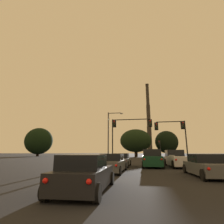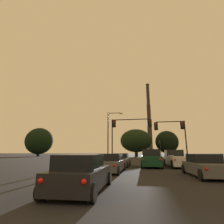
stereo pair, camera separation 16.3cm
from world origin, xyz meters
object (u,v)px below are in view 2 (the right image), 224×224
object	(u,v)px
sedan_left_lane_second	(111,163)
traffic_light_overhead_right	(175,131)
traffic_light_overhead_left	(125,129)
street_lamp	(110,131)
suv_center_lane_front	(151,158)
sedan_left_lane_front	(120,160)
smokestack	(149,125)
hatchback_left_lane_third	(82,174)
traffic_light_far_right	(160,146)
pickup_truck_right_lane_front	(177,159)
sedan_right_lane_second	(205,166)

from	to	relation	value
sedan_left_lane_second	traffic_light_overhead_right	bearing A→B (deg)	61.95
traffic_light_overhead_left	street_lamp	size ratio (longest dim) A/B	0.78
traffic_light_overhead_left	suv_center_lane_front	bearing A→B (deg)	-66.17
sedan_left_lane_front	smokestack	size ratio (longest dim) A/B	0.08
hatchback_left_lane_third	traffic_light_overhead_right	bearing A→B (deg)	68.42
traffic_light_overhead_left	street_lamp	distance (m)	4.30
hatchback_left_lane_third	traffic_light_overhead_left	world-z (taller)	traffic_light_overhead_left
traffic_light_overhead_right	street_lamp	distance (m)	11.02
suv_center_lane_front	traffic_light_overhead_right	distance (m)	9.97
hatchback_left_lane_third	traffic_light_far_right	world-z (taller)	traffic_light_far_right
pickup_truck_right_lane_front	traffic_light_overhead_left	distance (m)	10.50
pickup_truck_right_lane_front	sedan_left_lane_second	bearing A→B (deg)	-136.81
suv_center_lane_front	traffic_light_far_right	world-z (taller)	traffic_light_far_right
suv_center_lane_front	traffic_light_far_right	distance (m)	39.80
hatchback_left_lane_third	sedan_right_lane_second	bearing A→B (deg)	39.05
traffic_light_overhead_left	traffic_light_far_right	size ratio (longest dim) A/B	1.26
traffic_light_overhead_right	traffic_light_overhead_left	world-z (taller)	traffic_light_overhead_left
pickup_truck_right_lane_front	traffic_light_overhead_right	distance (m)	8.47
sedan_right_lane_second	smokestack	distance (m)	124.56
traffic_light_overhead_right	traffic_light_far_right	size ratio (longest dim) A/B	1.16
traffic_light_far_right	street_lamp	size ratio (longest dim) A/B	0.62
sedan_left_lane_front	smokestack	distance (m)	117.47
sedan_left_lane_second	hatchback_left_lane_third	world-z (taller)	hatchback_left_lane_third
sedan_left_lane_front	traffic_light_overhead_left	world-z (taller)	traffic_light_overhead_left
sedan_right_lane_second	sedan_left_lane_second	bearing A→B (deg)	164.74
traffic_light_overhead_right	street_lamp	world-z (taller)	street_lamp
suv_center_lane_front	hatchback_left_lane_third	distance (m)	13.02
pickup_truck_right_lane_front	smokestack	size ratio (longest dim) A/B	0.10
traffic_light_far_right	sedan_right_lane_second	bearing A→B (deg)	-92.09
smokestack	sedan_right_lane_second	bearing A→B (deg)	-90.98
sedan_right_lane_second	traffic_light_overhead_left	world-z (taller)	traffic_light_overhead_left
sedan_right_lane_second	traffic_light_overhead_left	size ratio (longest dim) A/B	0.70
suv_center_lane_front	pickup_truck_right_lane_front	bearing A→B (deg)	18.01
pickup_truck_right_lane_front	suv_center_lane_front	bearing A→B (deg)	-165.08
hatchback_left_lane_third	traffic_light_far_right	size ratio (longest dim) A/B	0.77
street_lamp	traffic_light_overhead_right	bearing A→B (deg)	-15.49
sedan_right_lane_second	sedan_left_lane_front	bearing A→B (deg)	129.39
pickup_truck_right_lane_front	street_lamp	distance (m)	14.54
sedan_left_lane_second	street_lamp	world-z (taller)	street_lamp
traffic_light_far_right	smokestack	distance (m)	78.42
hatchback_left_lane_third	sedan_right_lane_second	xyz separation A→B (m)	(6.42, 5.54, 0.00)
street_lamp	smokestack	xyz separation A→B (m)	(11.63, 104.57, 16.43)
suv_center_lane_front	sedan_right_lane_second	world-z (taller)	suv_center_lane_front
sedan_left_lane_second	sedan_right_lane_second	distance (m)	6.70
hatchback_left_lane_third	sedan_right_lane_second	size ratio (longest dim) A/B	0.88
sedan_left_lane_second	pickup_truck_right_lane_front	size ratio (longest dim) A/B	0.85
sedan_left_lane_second	traffic_light_overhead_left	xyz separation A→B (m)	(-0.09, 13.42, 4.56)
suv_center_lane_front	traffic_light_overhead_left	bearing A→B (deg)	114.83
traffic_light_far_right	smokestack	size ratio (longest dim) A/B	0.10
hatchback_left_lane_third	sedan_right_lane_second	world-z (taller)	hatchback_left_lane_third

